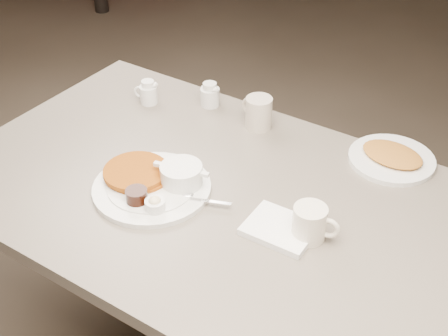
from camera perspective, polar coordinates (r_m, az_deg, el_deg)
The scene contains 8 objects.
diner_table at distance 1.75m, azimuth -0.36°, elevation -6.68°, with size 1.50×0.90×0.75m.
main_plate at distance 1.65m, azimuth -6.41°, elevation -1.29°, with size 0.41×0.38×0.07m.
coffee_mug_near at distance 1.49m, azimuth 8.05°, elevation -5.07°, with size 0.12×0.10×0.09m.
napkin at distance 1.52m, azimuth 5.25°, elevation -5.63°, with size 0.17×0.14×0.02m.
coffee_mug_far at distance 1.88m, azimuth 3.18°, elevation 5.18°, with size 0.13×0.10×0.10m.
creamer_left at distance 2.03m, azimuth -7.07°, elevation 6.94°, with size 0.08×0.06×0.08m.
creamer_right at distance 2.00m, azimuth -1.34°, elevation 6.79°, with size 0.09×0.07×0.08m.
hash_plate at distance 1.81m, azimuth 15.32°, elevation 0.94°, with size 0.28×0.28×0.04m.
Camera 1 is at (0.72, -1.06, 1.77)m, focal length 49.22 mm.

